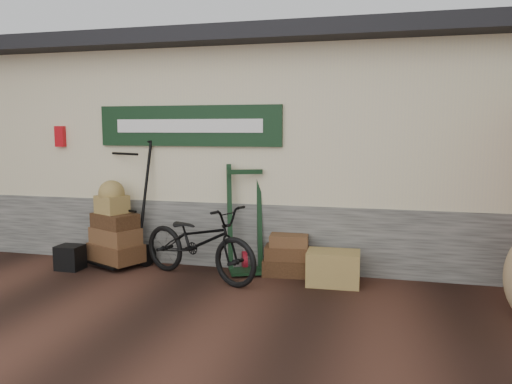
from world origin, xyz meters
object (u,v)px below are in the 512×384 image
Objects in this scene: wicker_hamper at (333,268)px; suitcase_stack at (287,254)px; porter_trolley at (126,201)px; green_barrow at (245,219)px; black_trunk at (70,257)px; bicycle at (199,238)px.

suitcase_stack is at bearing 156.52° from wicker_hamper.
porter_trolley is 1.24× the size of green_barrow.
green_barrow is at bearing 24.73° from porter_trolley.
wicker_hamper is (0.63, -0.27, -0.07)m from suitcase_stack.
suitcase_stack is 1.85× the size of black_trunk.
suitcase_stack is 1.18m from bicycle.
wicker_hamper is 1.91× the size of black_trunk.
suitcase_stack is 2.96m from black_trunk.
porter_trolley is at bearing 180.00° from suitcase_stack.
bicycle is (1.24, -0.44, -0.36)m from porter_trolley.
green_barrow is at bearing -26.82° from bicycle.
bicycle is at bearing -174.49° from wicker_hamper.
bicycle is (-1.06, -0.44, 0.26)m from suitcase_stack.
green_barrow reaches higher than wicker_hamper.
suitcase_stack is (0.57, -0.00, -0.45)m from green_barrow.
wicker_hamper is (1.20, -0.27, -0.51)m from green_barrow.
green_barrow is 2.25× the size of wicker_hamper.
porter_trolley reaches higher than wicker_hamper.
bicycle is at bearing 5.37° from porter_trolley.
porter_trolley is at bearing 92.34° from bicycle.
porter_trolley reaches higher than black_trunk.
black_trunk is at bearing -176.74° from wicker_hamper.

